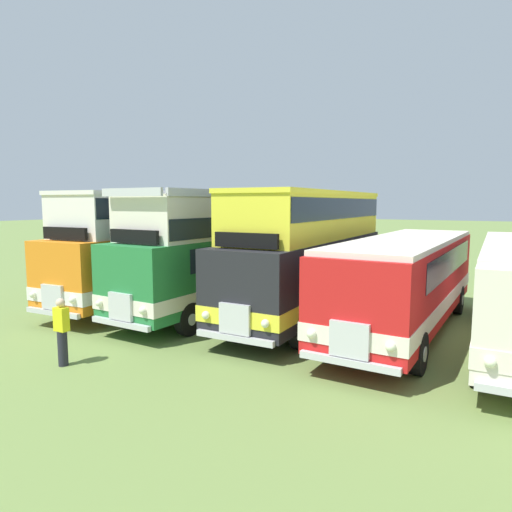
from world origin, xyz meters
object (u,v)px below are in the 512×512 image
bus_third_in_row (309,249)px  marshal_person (62,331)px  bus_second_in_row (232,247)px  bus_fourth_in_row (407,277)px  bus_first_in_row (165,241)px

bus_third_in_row → marshal_person: bearing=-115.3°
bus_second_in_row → marshal_person: bearing=-91.3°
bus_second_in_row → bus_fourth_in_row: (6.75, -0.33, -0.61)m
bus_fourth_in_row → marshal_person: size_ratio=6.15×
bus_first_in_row → bus_second_in_row: bus_second_in_row is taller
bus_fourth_in_row → marshal_person: (-6.92, -7.41, -0.87)m
bus_third_in_row → bus_fourth_in_row: bus_third_in_row is taller
bus_third_in_row → bus_first_in_row: bearing=178.2°
bus_first_in_row → marshal_person: 8.52m
bus_second_in_row → bus_fourth_in_row: size_ratio=1.07×
bus_fourth_in_row → bus_second_in_row: bearing=177.2°
bus_first_in_row → bus_third_in_row: bearing=-1.8°
bus_first_in_row → bus_third_in_row: 6.76m
bus_third_in_row → bus_fourth_in_row: bearing=-1.7°
bus_first_in_row → bus_fourth_in_row: size_ratio=1.08×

